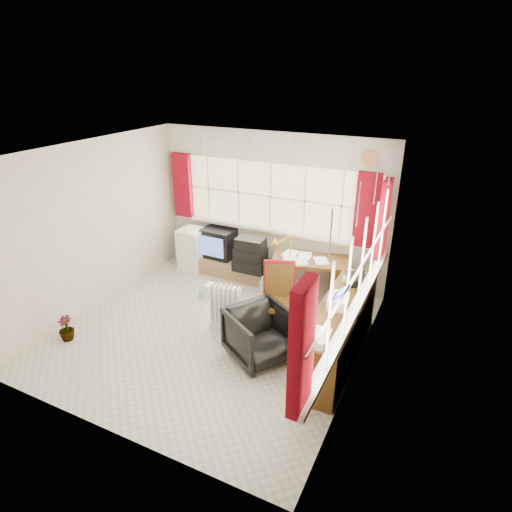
{
  "coord_description": "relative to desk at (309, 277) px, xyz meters",
  "views": [
    {
      "loc": [
        2.76,
        -4.29,
        3.46
      ],
      "look_at": [
        0.42,
        0.55,
        1.03
      ],
      "focal_mm": 30.0,
      "sensor_mm": 36.0,
      "label": 1
    }
  ],
  "objects": [
    {
      "name": "ground",
      "position": [
        -0.89,
        -1.5,
        -0.38
      ],
      "size": [
        4.0,
        4.0,
        0.0
      ],
      "primitive_type": "plane",
      "color": "beige",
      "rests_on": "ground"
    },
    {
      "name": "room_walls",
      "position": [
        -0.89,
        -1.5,
        1.12
      ],
      "size": [
        4.0,
        4.0,
        4.0
      ],
      "color": "beige",
      "rests_on": "ground"
    },
    {
      "name": "window_back",
      "position": [
        -0.89,
        0.44,
        0.57
      ],
      "size": [
        3.7,
        0.12,
        3.6
      ],
      "color": "#F6EBC3",
      "rests_on": "room_walls"
    },
    {
      "name": "window_right",
      "position": [
        1.05,
        -1.5,
        0.57
      ],
      "size": [
        0.12,
        3.7,
        3.6
      ],
      "color": "#F6EBC3",
      "rests_on": "room_walls"
    },
    {
      "name": "curtains",
      "position": [
        0.03,
        -0.58,
        1.08
      ],
      "size": [
        3.83,
        3.83,
        1.15
      ],
      "color": "maroon",
      "rests_on": "room_walls"
    },
    {
      "name": "overhead_cabinets",
      "position": [
        0.09,
        -0.52,
        1.87
      ],
      "size": [
        3.98,
        3.98,
        0.48
      ],
      "color": "silver",
      "rests_on": "room_walls"
    },
    {
      "name": "desk",
      "position": [
        0.0,
        0.0,
        0.0
      ],
      "size": [
        1.29,
        0.87,
        0.71
      ],
      "color": "#503412",
      "rests_on": "ground"
    },
    {
      "name": "desk_lamp",
      "position": [
        -0.29,
        -0.12,
        0.6
      ],
      "size": [
        0.18,
        0.17,
        0.43
      ],
      "color": "yellow",
      "rests_on": "desk"
    },
    {
      "name": "task_chair",
      "position": [
        -0.06,
        -1.09,
        0.18
      ],
      "size": [
        0.56,
        0.58,
        1.05
      ],
      "color": "black",
      "rests_on": "ground"
    },
    {
      "name": "office_chair",
      "position": [
        -0.04,
        -1.72,
        -0.03
      ],
      "size": [
        1.02,
        1.02,
        0.68
      ],
      "primitive_type": "imported",
      "rotation": [
        0.0,
        0.0,
        1.02
      ],
      "color": "black",
      "rests_on": "ground"
    },
    {
      "name": "radiator",
      "position": [
        -0.76,
        -1.34,
        -0.1
      ],
      "size": [
        0.47,
        0.24,
        0.67
      ],
      "color": "white",
      "rests_on": "ground"
    },
    {
      "name": "credenza",
      "position": [
        0.84,
        -1.3,
        0.01
      ],
      "size": [
        0.5,
        2.0,
        0.85
      ],
      "color": "#503412",
      "rests_on": "ground"
    },
    {
      "name": "file_tray",
      "position": [
        0.86,
        -0.59,
        0.43
      ],
      "size": [
        0.36,
        0.39,
        0.11
      ],
      "primitive_type": "cube",
      "rotation": [
        0.0,
        0.0,
        0.44
      ],
      "color": "black",
      "rests_on": "credenza"
    },
    {
      "name": "tv_bench",
      "position": [
        -1.44,
        0.22,
        -0.25
      ],
      "size": [
        1.4,
        0.5,
        0.25
      ],
      "primitive_type": "cube",
      "color": "#96704B",
      "rests_on": "ground"
    },
    {
      "name": "crt_tv",
      "position": [
        -1.82,
        0.35,
        0.14
      ],
      "size": [
        0.59,
        0.56,
        0.52
      ],
      "color": "black",
      "rests_on": "tv_bench"
    },
    {
      "name": "hifi_stack",
      "position": [
        -1.05,
        0.04,
        0.15
      ],
      "size": [
        0.56,
        0.37,
        0.58
      ],
      "color": "black",
      "rests_on": "tv_bench"
    },
    {
      "name": "mini_fridge",
      "position": [
        -2.28,
        0.13,
        0.0
      ],
      "size": [
        0.45,
        0.46,
        0.75
      ],
      "color": "white",
      "rests_on": "ground"
    },
    {
      "name": "spray_bottle_a",
      "position": [
        -0.75,
        -0.14,
        -0.24
      ],
      "size": [
        0.12,
        0.12,
        0.27
      ],
      "primitive_type": "imported",
      "rotation": [
        0.0,
        0.0,
        0.11
      ],
      "color": "white",
      "rests_on": "ground"
    },
    {
      "name": "spray_bottle_b",
      "position": [
        -1.51,
        -0.78,
        -0.27
      ],
      "size": [
        0.12,
        0.12,
        0.21
      ],
      "primitive_type": "imported",
      "rotation": [
        0.0,
        0.0,
        -0.29
      ],
      "color": "#89CCBE",
      "rests_on": "ground"
    },
    {
      "name": "flower_vase",
      "position": [
        -2.58,
        -2.53,
        -0.2
      ],
      "size": [
        0.24,
        0.24,
        0.36
      ],
      "primitive_type": "imported",
      "rotation": [
        0.0,
        0.0,
        0.21
      ],
      "color": "black",
      "rests_on": "ground"
    }
  ]
}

